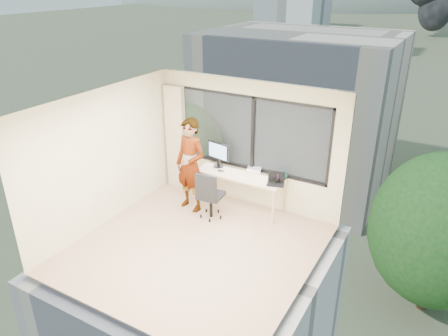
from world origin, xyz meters
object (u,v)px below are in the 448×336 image
Objects in this scene: chair at (211,194)px; handbag at (282,174)px; game_console at (254,170)px; person at (190,165)px; laptop at (276,180)px; desk at (240,191)px; monitor at (218,154)px.

chair reaches higher than handbag.
chair is at bearing -137.57° from game_console.
person is 1.71m from laptop.
monitor is (-0.58, 0.11, 0.64)m from desk.
chair is 1.29m from laptop.
chair is 3.65× the size of game_console.
person reaches higher than handbag.
laptop reaches higher than game_console.
person is 1.30m from game_console.
game_console is at bearing 54.21° from desk.
person is at bearing 162.87° from chair.
game_console is (0.18, 0.25, 0.41)m from desk.
monitor is (0.27, 0.63, 0.06)m from person.
handbag reaches higher than game_console.
monitor is at bearing 155.64° from laptop.
chair is 1.05m from game_console.
handbag is at bearing 32.28° from chair.
desk is 0.94m from laptop.
chair is at bearing -124.50° from handbag.
person is 5.53× the size of laptop.
handbag is at bearing 15.95° from desk.
desk is 6.43× the size of game_console.
person is at bearing -161.50° from game_console.
handbag is (0.00, 0.30, -0.02)m from laptop.
person is at bearing -102.03° from monitor.
desk is at bearing 58.14° from chair.
game_console is at bearing -164.22° from handbag.
laptop is at bearing -72.03° from handbag.
laptop is at bearing -4.97° from desk.
laptop is at bearing 3.72° from monitor.
desk is 0.71m from chair.
chair is 0.71m from person.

